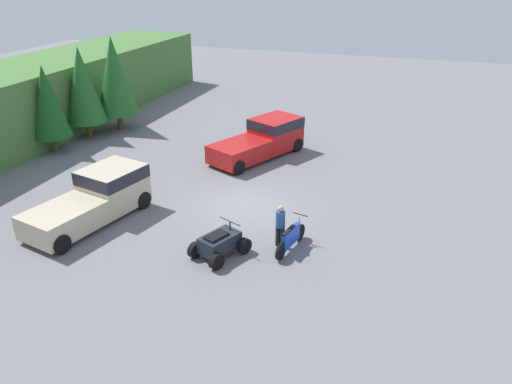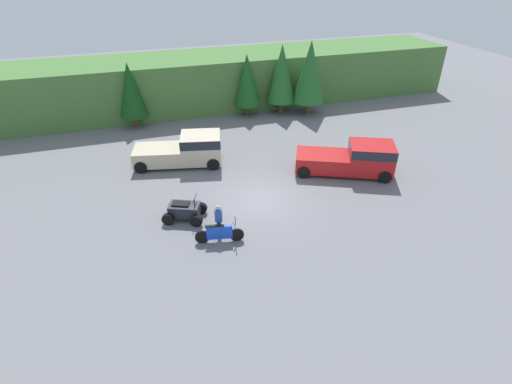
% 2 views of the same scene
% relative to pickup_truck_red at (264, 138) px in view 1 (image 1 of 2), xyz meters
% --- Properties ---
extents(ground_plane, '(80.00, 80.00, 0.00)m').
position_rel_pickup_truck_red_xyz_m(ground_plane, '(-6.32, -1.18, -1.01)').
color(ground_plane, slate).
extents(tree_mid_left, '(2.13, 2.13, 4.84)m').
position_rel_pickup_truck_red_xyz_m(tree_mid_left, '(-3.21, 11.41, 1.84)').
color(tree_mid_left, brown).
rests_on(tree_mid_left, ground_plane).
extents(tree_mid_right, '(2.38, 2.38, 5.42)m').
position_rel_pickup_truck_red_xyz_m(tree_mid_right, '(-0.45, 11.10, 2.18)').
color(tree_mid_right, brown).
rests_on(tree_mid_right, ground_plane).
extents(tree_right, '(2.54, 2.54, 5.78)m').
position_rel_pickup_truck_red_xyz_m(tree_right, '(1.53, 10.18, 2.39)').
color(tree_right, brown).
rests_on(tree_right, ground_plane).
extents(pickup_truck_red, '(6.00, 4.24, 1.93)m').
position_rel_pickup_truck_red_xyz_m(pickup_truck_red, '(0.00, 0.00, 0.00)').
color(pickup_truck_red, red).
rests_on(pickup_truck_red, ground_plane).
extents(pickup_truck_second, '(5.67, 3.21, 1.93)m').
position_rel_pickup_truck_red_xyz_m(pickup_truck_second, '(-9.30, 4.22, -0.00)').
color(pickup_truck_second, beige).
rests_on(pickup_truck_second, ground_plane).
extents(dirt_bike, '(2.23, 0.72, 1.15)m').
position_rel_pickup_truck_red_xyz_m(dirt_bike, '(-9.15, -4.07, -0.53)').
color(dirt_bike, black).
rests_on(dirt_bike, ground_plane).
extents(quad_atv, '(2.38, 2.02, 1.20)m').
position_rel_pickup_truck_red_xyz_m(quad_atv, '(-10.38, -1.73, -0.53)').
color(quad_atv, black).
rests_on(quad_atv, ground_plane).
extents(rider_person, '(0.43, 0.43, 1.71)m').
position_rel_pickup_truck_red_xyz_m(rider_person, '(-9.06, -3.63, -0.08)').
color(rider_person, black).
rests_on(rider_person, ground_plane).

